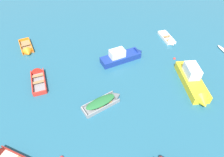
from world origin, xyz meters
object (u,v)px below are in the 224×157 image
at_px(motor_launch_deep_blue_back_row_right, 123,56).
at_px(mooring_buoy_between_boats_left, 174,59).
at_px(motor_launch_yellow_near_left, 193,82).
at_px(rowboat_white_midfield_right, 170,41).
at_px(rowboat_grey_near_camera, 106,100).
at_px(rowboat_red_foreground_center, 38,75).
at_px(rowboat_orange_cluster_outer, 27,50).

relative_size(motor_launch_deep_blue_back_row_right, mooring_buoy_between_boats_left, 16.83).
relative_size(motor_launch_deep_blue_back_row_right, motor_launch_yellow_near_left, 0.89).
bearing_deg(rowboat_white_midfield_right, motor_launch_deep_blue_back_row_right, -158.17).
bearing_deg(motor_launch_deep_blue_back_row_right, rowboat_grey_near_camera, -113.65).
bearing_deg(rowboat_white_midfield_right, rowboat_red_foreground_center, -164.84).
height_order(motor_launch_deep_blue_back_row_right, motor_launch_yellow_near_left, motor_launch_yellow_near_left).
distance_m(motor_launch_deep_blue_back_row_right, motor_launch_yellow_near_left, 9.18).
bearing_deg(mooring_buoy_between_boats_left, motor_launch_deep_blue_back_row_right, 173.24).
bearing_deg(rowboat_grey_near_camera, mooring_buoy_between_boats_left, 32.15).
relative_size(rowboat_red_foreground_center, mooring_buoy_between_boats_left, 12.83).
relative_size(rowboat_red_foreground_center, motor_launch_yellow_near_left, 0.68).
height_order(rowboat_red_foreground_center, motor_launch_yellow_near_left, motor_launch_yellow_near_left).
xyz_separation_m(motor_launch_deep_blue_back_row_right, mooring_buoy_between_boats_left, (6.82, -0.81, -0.59)).
bearing_deg(motor_launch_deep_blue_back_row_right, mooring_buoy_between_boats_left, -6.76).
distance_m(rowboat_white_midfield_right, motor_launch_yellow_near_left, 9.02).
distance_m(motor_launch_deep_blue_back_row_right, rowboat_orange_cluster_outer, 13.41).
relative_size(rowboat_white_midfield_right, rowboat_grey_near_camera, 0.90).
height_order(rowboat_grey_near_camera, motor_launch_yellow_near_left, motor_launch_yellow_near_left).
xyz_separation_m(rowboat_red_foreground_center, mooring_buoy_between_boats_left, (17.62, 1.14, -0.24)).
distance_m(rowboat_orange_cluster_outer, mooring_buoy_between_boats_left, 20.23).
xyz_separation_m(rowboat_white_midfield_right, rowboat_orange_cluster_outer, (-20.46, 0.49, 0.02)).
relative_size(rowboat_white_midfield_right, rowboat_orange_cluster_outer, 0.93).
height_order(rowboat_white_midfield_right, mooring_buoy_between_boats_left, rowboat_white_midfield_right).
relative_size(motor_launch_deep_blue_back_row_right, rowboat_orange_cluster_outer, 1.40).
bearing_deg(rowboat_orange_cluster_outer, mooring_buoy_between_boats_left, -12.30).
relative_size(rowboat_white_midfield_right, motor_launch_deep_blue_back_row_right, 0.67).
distance_m(rowboat_white_midfield_right, mooring_buoy_between_boats_left, 3.89).
relative_size(motor_launch_yellow_near_left, rowboat_orange_cluster_outer, 1.58).
bearing_deg(rowboat_orange_cluster_outer, rowboat_white_midfield_right, -1.38).
distance_m(rowboat_white_midfield_right, rowboat_orange_cluster_outer, 20.46).
height_order(motor_launch_deep_blue_back_row_right, rowboat_red_foreground_center, motor_launch_deep_blue_back_row_right).
bearing_deg(rowboat_red_foreground_center, rowboat_white_midfield_right, 15.16).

